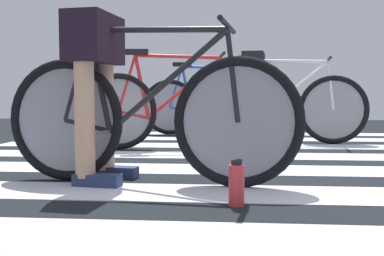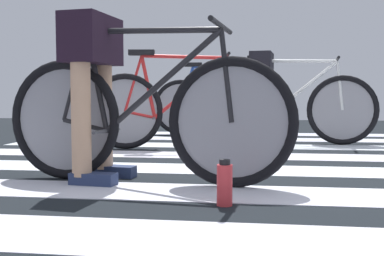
% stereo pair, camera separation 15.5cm
% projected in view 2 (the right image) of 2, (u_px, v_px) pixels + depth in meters
% --- Properties ---
extents(ground, '(18.00, 14.00, 0.02)m').
position_uv_depth(ground, '(270.00, 176.00, 2.94)').
color(ground, black).
extents(crosswalk_markings, '(5.40, 6.53, 0.00)m').
position_uv_depth(crosswalk_markings, '(267.00, 171.00, 3.08)').
color(crosswalk_markings, silver).
rests_on(crosswalk_markings, ground).
extents(bicycle_1_of_4, '(1.73, 0.52, 0.93)m').
position_uv_depth(bicycle_1_of_4, '(143.00, 116.00, 2.64)').
color(bicycle_1_of_4, black).
rests_on(bicycle_1_of_4, ground).
extents(cyclist_1_of_4, '(0.36, 0.44, 0.97)m').
position_uv_depth(cyclist_1_of_4, '(93.00, 75.00, 2.70)').
color(cyclist_1_of_4, tan).
rests_on(cyclist_1_of_4, ground).
extents(bicycle_2_of_4, '(1.73, 0.52, 0.93)m').
position_uv_depth(bicycle_2_of_4, '(179.00, 108.00, 4.34)').
color(bicycle_2_of_4, black).
rests_on(bicycle_2_of_4, ground).
extents(bicycle_3_of_4, '(1.73, 0.52, 0.93)m').
position_uv_depth(bicycle_3_of_4, '(291.00, 107.00, 4.86)').
color(bicycle_3_of_4, black).
rests_on(bicycle_3_of_4, ground).
extents(cyclist_3_of_4, '(0.36, 0.43, 0.97)m').
position_uv_depth(cyclist_3_of_4, '(262.00, 85.00, 4.93)').
color(cyclist_3_of_4, '#A87A5B').
rests_on(cyclist_3_of_4, ground).
extents(bicycle_4_of_4, '(1.74, 0.52, 0.93)m').
position_uv_depth(bicycle_4_of_4, '(219.00, 105.00, 5.95)').
color(bicycle_4_of_4, black).
rests_on(bicycle_4_of_4, ground).
extents(water_bottle, '(0.07, 0.07, 0.21)m').
position_uv_depth(water_bottle, '(225.00, 184.00, 2.10)').
color(water_bottle, '#E0373D').
rests_on(water_bottle, ground).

